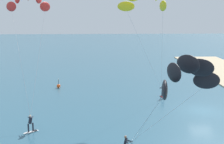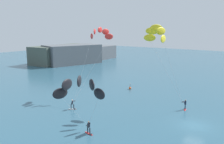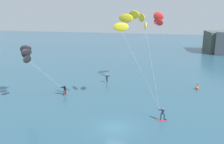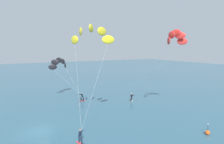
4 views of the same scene
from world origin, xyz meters
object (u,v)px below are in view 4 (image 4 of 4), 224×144
Objects in this scene: marker_buoy at (208,132)px; kitesurfer_mid_water at (91,37)px; kitesurfer_nearshore at (173,41)px; kitesurfer_far_out at (60,65)px.

kitesurfer_mid_water is at bearing -131.76° from marker_buoy.
kitesurfer_mid_water is at bearing -98.58° from kitesurfer_nearshore.
marker_buoy is (26.04, 10.98, -6.79)m from kitesurfer_far_out.
kitesurfer_nearshore is at bearing 35.58° from kitesurfer_far_out.
kitesurfer_nearshore reaches higher than kitesurfer_far_out.
kitesurfer_nearshore is at bearing 81.42° from kitesurfer_mid_water.
kitesurfer_mid_water is 16.91m from kitesurfer_far_out.
kitesurfer_mid_water is 9.88× the size of marker_buoy.
kitesurfer_mid_water reaches higher than kitesurfer_nearshore.
kitesurfer_far_out is at bearing 179.92° from kitesurfer_mid_water.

